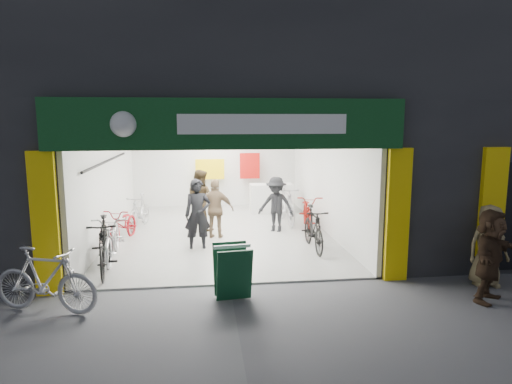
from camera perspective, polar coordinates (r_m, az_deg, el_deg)
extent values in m
plane|color=#56565B|center=(8.87, -3.28, -11.61)|extent=(60.00, 60.00, 0.00)
cube|color=#232326|center=(13.62, -0.48, 20.20)|extent=(16.00, 10.00, 4.50)
cube|color=#232326|center=(14.26, -27.41, 2.52)|extent=(5.00, 10.00, 3.50)
cube|color=#232326|center=(14.85, 19.12, 3.27)|extent=(6.00, 10.00, 3.50)
cube|color=#9E9E99|center=(12.68, -4.44, -5.12)|extent=(6.00, 8.00, 0.04)
cube|color=silver|center=(16.46, -5.14, 3.75)|extent=(6.00, 0.20, 3.20)
cube|color=silver|center=(12.62, -18.05, 1.68)|extent=(0.10, 8.00, 3.20)
cube|color=silver|center=(12.85, 8.73, 2.16)|extent=(0.10, 8.00, 3.20)
cube|color=white|center=(12.29, -4.63, 9.63)|extent=(6.00, 8.00, 0.10)
cube|color=black|center=(8.40, -3.54, 10.55)|extent=(6.00, 0.30, 0.30)
cube|color=#0E3E16|center=(8.18, -3.42, 8.48)|extent=(6.40, 0.25, 0.90)
cube|color=white|center=(8.10, 0.93, 8.49)|extent=(3.00, 0.02, 0.35)
cube|color=yellow|center=(8.86, -24.85, -3.72)|extent=(0.45, 0.12, 2.60)
cube|color=yellow|center=(9.22, 17.28, -2.79)|extent=(0.45, 0.12, 2.60)
cube|color=yellow|center=(10.14, 27.44, -1.21)|extent=(0.50, 0.12, 2.20)
cylinder|color=black|center=(11.95, -18.10, 3.70)|extent=(0.06, 5.00, 0.06)
cube|color=silver|center=(15.19, 1.92, -0.86)|extent=(1.40, 0.60, 1.00)
cube|color=white|center=(9.49, -3.93, 9.36)|extent=(1.30, 0.35, 0.04)
cube|color=white|center=(11.29, -4.42, 9.32)|extent=(1.30, 0.35, 0.04)
cube|color=white|center=(13.09, -4.77, 9.29)|extent=(1.30, 0.35, 0.04)
cube|color=white|center=(14.89, -5.04, 9.27)|extent=(1.30, 0.35, 0.04)
imported|color=#B0B0B5|center=(10.72, -17.46, -5.38)|extent=(0.84, 2.07, 1.06)
imported|color=black|center=(9.84, -18.49, -6.43)|extent=(0.81, 1.99, 1.16)
imported|color=maroon|center=(12.16, -16.23, -3.97)|extent=(0.95, 1.83, 0.92)
imported|color=#AAABAF|center=(13.48, -14.35, -2.41)|extent=(0.80, 1.75, 1.01)
imported|color=black|center=(11.03, 7.19, -4.59)|extent=(0.52, 1.79, 1.07)
imported|color=maroon|center=(13.09, 6.50, -2.48)|extent=(0.95, 2.04, 1.03)
imported|color=#ABAAAF|center=(13.71, 3.79, -1.60)|extent=(0.66, 1.98, 1.18)
imported|color=#B7B7BC|center=(8.29, -24.85, -9.94)|extent=(1.91, 1.06, 1.10)
imported|color=black|center=(11.02, -7.30, -2.86)|extent=(0.67, 0.47, 1.73)
imported|color=#392C1A|center=(12.94, -7.02, -1.04)|extent=(1.07, 1.02, 1.74)
imported|color=black|center=(12.61, 2.52, -1.64)|extent=(1.16, 0.97, 1.56)
imported|color=#7D6449|center=(11.97, -5.04, -2.17)|extent=(1.00, 0.58, 1.60)
imported|color=#8F7D53|center=(9.69, 27.02, -5.98)|extent=(0.78, 0.52, 1.56)
imported|color=#3D2A1C|center=(8.88, 27.20, -7.09)|extent=(1.46, 1.35, 1.63)
cube|color=#0F3C21|center=(7.91, -2.69, -10.38)|extent=(0.63, 0.30, 0.93)
cube|color=#0F3C21|center=(8.29, -3.22, -9.47)|extent=(0.63, 0.30, 0.93)
cube|color=white|center=(7.96, -2.99, -6.82)|extent=(0.65, 0.13, 0.06)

